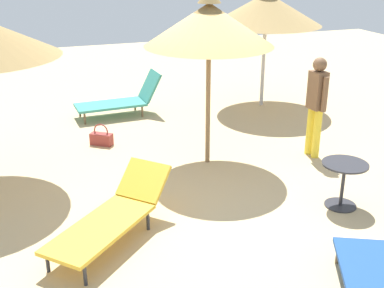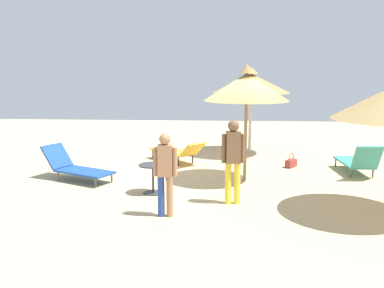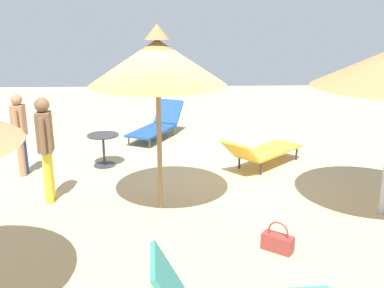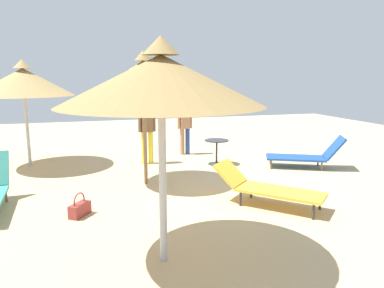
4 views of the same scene
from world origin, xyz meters
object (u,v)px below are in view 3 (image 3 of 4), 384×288
(person_standing_near_right, at_px, (46,143))
(lounge_chair_front, at_px, (262,151))
(parasol_umbrella_back, at_px, (158,62))
(side_table_round, at_px, (103,144))
(lounge_chair_near_left, at_px, (157,124))
(handbag, at_px, (278,242))
(person_standing_far_right, at_px, (20,130))

(person_standing_near_right, bearing_deg, lounge_chair_front, -158.44)
(parasol_umbrella_back, height_order, side_table_round, parasol_umbrella_back)
(lounge_chair_near_left, relative_size, side_table_round, 3.02)
(lounge_chair_near_left, distance_m, person_standing_near_right, 4.23)
(lounge_chair_near_left, height_order, handbag, lounge_chair_near_left)
(person_standing_far_right, height_order, handbag, person_standing_far_right)
(lounge_chair_near_left, relative_size, person_standing_far_right, 1.26)
(lounge_chair_front, height_order, handbag, lounge_chair_front)
(lounge_chair_near_left, bearing_deg, parasol_umbrella_back, 92.72)
(lounge_chair_near_left, height_order, lounge_chair_front, lounge_chair_near_left)
(handbag, bearing_deg, person_standing_far_right, -35.41)
(parasol_umbrella_back, bearing_deg, lounge_chair_front, -136.85)
(parasol_umbrella_back, relative_size, lounge_chair_front, 1.53)
(parasol_umbrella_back, bearing_deg, lounge_chair_near_left, -87.28)
(person_standing_far_right, bearing_deg, parasol_umbrella_back, 148.69)
(lounge_chair_front, bearing_deg, handbag, 82.54)
(lounge_chair_front, bearing_deg, person_standing_far_right, 2.87)
(person_standing_near_right, bearing_deg, person_standing_far_right, -56.40)
(lounge_chair_front, relative_size, handbag, 4.34)
(lounge_chair_front, height_order, side_table_round, lounge_chair_front)
(person_standing_far_right, bearing_deg, lounge_chair_near_left, -134.21)
(handbag, height_order, side_table_round, side_table_round)
(parasol_umbrella_back, height_order, lounge_chair_near_left, parasol_umbrella_back)
(lounge_chair_near_left, relative_size, person_standing_near_right, 1.14)
(lounge_chair_front, distance_m, person_standing_near_right, 4.18)
(parasol_umbrella_back, bearing_deg, person_standing_near_right, -10.95)
(lounge_chair_near_left, xyz_separation_m, handbag, (-1.77, 5.59, -0.21))
(person_standing_near_right, bearing_deg, lounge_chair_near_left, -113.12)
(parasol_umbrella_back, relative_size, handbag, 6.62)
(lounge_chair_front, height_order, person_standing_near_right, person_standing_near_right)
(parasol_umbrella_back, height_order, handbag, parasol_umbrella_back)
(person_standing_far_right, bearing_deg, handbag, 144.59)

